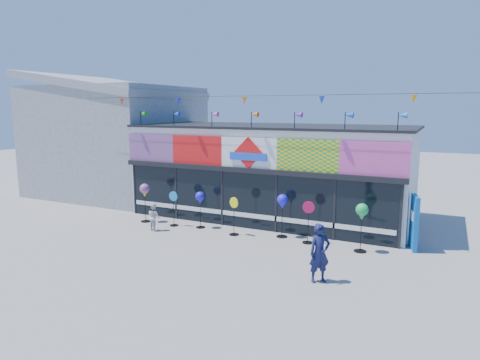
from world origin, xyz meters
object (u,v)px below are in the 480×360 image
Objects in this scene: spinner_1 at (174,208)px; spinner_5 at (308,221)px; spinner_0 at (145,191)px; spinner_4 at (282,203)px; adult_man at (320,253)px; spinner_2 at (200,199)px; spinner_3 at (234,215)px; spinner_6 at (362,213)px; child at (154,217)px; blue_sign at (414,222)px.

spinner_5 is at bearing 1.98° from spinner_1.
spinner_4 is at bearing 4.58° from spinner_0.
spinner_4 is 0.99× the size of adult_man.
spinner_1 is at bearing -168.83° from spinner_2.
spinner_4 reaches higher than spinner_3.
spinner_2 reaches higher than spinner_1.
spinner_6 is at bearing 38.44° from adult_man.
spinner_0 is at bearing -179.94° from spinner_1.
spinner_2 is 1.97m from child.
spinner_1 is 5.72m from spinner_5.
blue_sign is 9.27m from spinner_1.
spinner_3 is (4.31, -0.07, -0.54)m from spinner_0.
child is at bearing -169.70° from spinner_5.
blue_sign is at bearing 6.31° from spinner_0.
spinner_6 is at bearing -152.47° from child.
spinner_4 is at bearing 174.67° from blue_sign.
spinner_4 is at bearing -143.79° from child.
spinner_2 is 1.01× the size of spinner_3.
adult_man reaches higher than spinner_2.
spinner_1 is 0.88× the size of spinner_4.
spinner_5 is at bearing 70.88° from adult_man.
spinner_4 reaches higher than spinner_1.
blue_sign is 6.47m from spinner_3.
blue_sign reaches higher than child.
spinner_3 is 1.93m from spinner_4.
spinner_0 reaches higher than spinner_2.
child is at bearing -173.02° from spinner_6.
blue_sign is 8.10m from spinner_2.
spinner_5 is (7.18, 0.20, -0.51)m from spinner_0.
spinner_3 reaches higher than child.
spinner_5 is 3.52m from adult_man.
spinner_3 is 0.90× the size of spinner_4.
spinner_6 reaches higher than spinner_5.
adult_man is (8.51, -3.06, -0.49)m from spinner_0.
spinner_4 is 1.51× the size of child.
spinner_3 is at bearing 177.24° from blue_sign.
spinner_1 is 7.68m from adult_man.
spinner_1 is at bearing 178.52° from spinner_3.
spinner_0 is 9.08m from spinner_6.
spinner_4 reaches higher than child.
spinner_1 is (1.47, 0.00, -0.56)m from spinner_0.
spinner_0 is (-10.66, -1.18, 0.38)m from blue_sign.
spinner_4 is (1.76, 0.56, 0.54)m from spinner_3.
spinner_1 is at bearing -173.99° from spinner_4.
spinner_5 is 0.92× the size of adult_man.
blue_sign is at bearing 11.15° from spinner_3.
blue_sign is 1.13× the size of adult_man.
spinner_2 is at bearing -175.73° from spinner_4.
spinner_3 is (-6.34, -1.25, -0.17)m from blue_sign.
spinner_3 is at bearing -174.59° from spinner_5.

